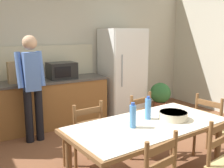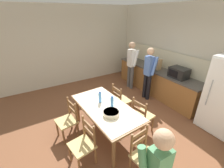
{
  "view_description": "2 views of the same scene",
  "coord_description": "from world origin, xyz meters",
  "px_view_note": "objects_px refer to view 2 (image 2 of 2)",
  "views": [
    {
      "loc": [
        -1.7,
        -2.38,
        1.73
      ],
      "look_at": [
        -0.15,
        0.17,
        1.14
      ],
      "focal_mm": 42.0,
      "sensor_mm": 36.0,
      "label": 1
    },
    {
      "loc": [
        2.48,
        -1.54,
        2.61
      ],
      "look_at": [
        -0.08,
        -0.01,
        1.18
      ],
      "focal_mm": 24.0,
      "sensor_mm": 36.0,
      "label": 2
    }
  ],
  "objects_px": {
    "serving_bowl": "(111,113)",
    "person_at_sink": "(131,63)",
    "chair_side_far_left": "(121,100)",
    "chair_side_near_right": "(83,144)",
    "bottle_off_centre": "(112,102)",
    "bottle_near_centre": "(100,97)",
    "chair_side_far_right": "(142,116)",
    "microwave": "(179,73)",
    "chair_head_end": "(144,155)",
    "person_at_counter": "(149,71)",
    "paper_bag": "(157,64)",
    "chair_side_near_left": "(68,120)",
    "dining_table": "(106,110)"
  },
  "relations": [
    {
      "from": "microwave",
      "to": "person_at_counter",
      "type": "bearing_deg",
      "value": -142.94
    },
    {
      "from": "chair_side_near_left",
      "to": "serving_bowl",
      "type": "bearing_deg",
      "value": 37.68
    },
    {
      "from": "chair_head_end",
      "to": "person_at_sink",
      "type": "height_order",
      "value": "person_at_sink"
    },
    {
      "from": "bottle_near_centre",
      "to": "person_at_sink",
      "type": "distance_m",
      "value": 2.45
    },
    {
      "from": "person_at_sink",
      "to": "serving_bowl",
      "type": "bearing_deg",
      "value": -135.44
    },
    {
      "from": "bottle_off_centre",
      "to": "person_at_sink",
      "type": "relative_size",
      "value": 0.16
    },
    {
      "from": "microwave",
      "to": "chair_head_end",
      "type": "bearing_deg",
      "value": -62.19
    },
    {
      "from": "serving_bowl",
      "to": "chair_side_near_right",
      "type": "height_order",
      "value": "chair_side_near_right"
    },
    {
      "from": "chair_head_end",
      "to": "dining_table",
      "type": "bearing_deg",
      "value": 86.54
    },
    {
      "from": "person_at_sink",
      "to": "person_at_counter",
      "type": "distance_m",
      "value": 0.91
    },
    {
      "from": "microwave",
      "to": "chair_head_end",
      "type": "distance_m",
      "value": 2.76
    },
    {
      "from": "paper_bag",
      "to": "chair_side_near_left",
      "type": "distance_m",
      "value": 3.33
    },
    {
      "from": "bottle_near_centre",
      "to": "chair_head_end",
      "type": "height_order",
      "value": "bottle_near_centre"
    },
    {
      "from": "bottle_near_centre",
      "to": "person_at_sink",
      "type": "height_order",
      "value": "person_at_sink"
    },
    {
      "from": "paper_bag",
      "to": "bottle_near_centre",
      "type": "distance_m",
      "value": 2.57
    },
    {
      "from": "chair_head_end",
      "to": "person_at_counter",
      "type": "bearing_deg",
      "value": 38.94
    },
    {
      "from": "chair_head_end",
      "to": "bottle_near_centre",
      "type": "bearing_deg",
      "value": 86.55
    },
    {
      "from": "chair_side_far_right",
      "to": "chair_side_far_left",
      "type": "bearing_deg",
      "value": -5.4
    },
    {
      "from": "bottle_off_centre",
      "to": "chair_side_far_right",
      "type": "distance_m",
      "value": 0.83
    },
    {
      "from": "chair_side_near_left",
      "to": "bottle_off_centre",
      "type": "bearing_deg",
      "value": 54.45
    },
    {
      "from": "chair_side_far_right",
      "to": "person_at_counter",
      "type": "xyz_separation_m",
      "value": [
        -1.11,
        1.18,
        0.51
      ]
    },
    {
      "from": "bottle_off_centre",
      "to": "microwave",
      "type": "bearing_deg",
      "value": 93.57
    },
    {
      "from": "bottle_near_centre",
      "to": "chair_side_near_right",
      "type": "bearing_deg",
      "value": -45.72
    },
    {
      "from": "person_at_sink",
      "to": "person_at_counter",
      "type": "bearing_deg",
      "value": -91.27
    },
    {
      "from": "chair_head_end",
      "to": "microwave",
      "type": "bearing_deg",
      "value": 20.58
    },
    {
      "from": "microwave",
      "to": "chair_side_far_right",
      "type": "relative_size",
      "value": 0.55
    },
    {
      "from": "chair_side_near_right",
      "to": "chair_side_far_left",
      "type": "bearing_deg",
      "value": 113.5
    },
    {
      "from": "chair_side_far_left",
      "to": "chair_head_end",
      "type": "distance_m",
      "value": 1.77
    },
    {
      "from": "bottle_off_centre",
      "to": "chair_side_near_left",
      "type": "xyz_separation_m",
      "value": [
        -0.44,
        -0.88,
        -0.43
      ]
    },
    {
      "from": "microwave",
      "to": "bottle_off_centre",
      "type": "xyz_separation_m",
      "value": [
        0.15,
        -2.35,
        -0.16
      ]
    },
    {
      "from": "bottle_near_centre",
      "to": "chair_side_far_left",
      "type": "xyz_separation_m",
      "value": [
        -0.23,
        0.73,
        -0.43
      ]
    },
    {
      "from": "microwave",
      "to": "chair_side_near_right",
      "type": "xyz_separation_m",
      "value": [
        0.52,
        -3.18,
        -0.59
      ]
    },
    {
      "from": "microwave",
      "to": "chair_side_near_right",
      "type": "bearing_deg",
      "value": -80.76
    },
    {
      "from": "person_at_counter",
      "to": "bottle_off_centre",
      "type": "bearing_deg",
      "value": -155.5
    },
    {
      "from": "microwave",
      "to": "chair_head_end",
      "type": "xyz_separation_m",
      "value": [
        1.26,
        -2.39,
        -0.59
      ]
    },
    {
      "from": "bottle_off_centre",
      "to": "person_at_sink",
      "type": "xyz_separation_m",
      "value": [
        -1.74,
        1.85,
        0.09
      ]
    },
    {
      "from": "bottle_near_centre",
      "to": "person_at_sink",
      "type": "bearing_deg",
      "value": 125.91
    },
    {
      "from": "person_at_sink",
      "to": "person_at_counter",
      "type": "height_order",
      "value": "person_at_sink"
    },
    {
      "from": "person_at_counter",
      "to": "chair_side_far_left",
      "type": "bearing_deg",
      "value": -166.64
    },
    {
      "from": "microwave",
      "to": "bottle_near_centre",
      "type": "bearing_deg",
      "value": -93.74
    },
    {
      "from": "microwave",
      "to": "person_at_sink",
      "type": "xyz_separation_m",
      "value": [
        -1.6,
        -0.5,
        -0.07
      ]
    },
    {
      "from": "serving_bowl",
      "to": "person_at_sink",
      "type": "bearing_deg",
      "value": 134.56
    },
    {
      "from": "serving_bowl",
      "to": "chair_side_near_left",
      "type": "xyz_separation_m",
      "value": [
        -0.68,
        -0.72,
        -0.36
      ]
    },
    {
      "from": "chair_side_far_left",
      "to": "chair_side_near_right",
      "type": "bearing_deg",
      "value": 119.8
    },
    {
      "from": "paper_bag",
      "to": "serving_bowl",
      "type": "xyz_separation_m",
      "value": [
        1.21,
        -2.5,
        -0.26
      ]
    },
    {
      "from": "serving_bowl",
      "to": "bottle_near_centre",
      "type": "bearing_deg",
      "value": 176.82
    },
    {
      "from": "chair_side_far_left",
      "to": "chair_head_end",
      "type": "relative_size",
      "value": 1.0
    },
    {
      "from": "paper_bag",
      "to": "bottle_off_centre",
      "type": "bearing_deg",
      "value": -67.43
    },
    {
      "from": "paper_bag",
      "to": "person_at_counter",
      "type": "height_order",
      "value": "person_at_counter"
    },
    {
      "from": "chair_side_far_left",
      "to": "bottle_near_centre",
      "type": "bearing_deg",
      "value": 104.86
    }
  ]
}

